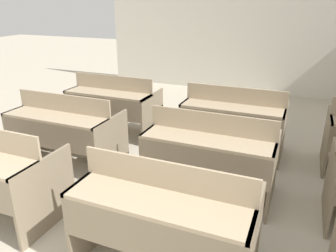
{
  "coord_description": "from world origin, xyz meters",
  "views": [
    {
      "loc": [
        1.04,
        -0.41,
        1.93
      ],
      "look_at": [
        -0.14,
        2.43,
        0.74
      ],
      "focal_mm": 35.0,
      "sensor_mm": 36.0,
      "label": 1
    }
  ],
  "objects_px": {
    "bench_third_center": "(233,119)",
    "bench_second_left": "(65,129)",
    "bench_third_left": "(113,104)",
    "bench_second_center": "(210,153)",
    "bench_front_center": "(165,215)"
  },
  "relations": [
    {
      "from": "bench_third_left",
      "to": "bench_third_center",
      "type": "bearing_deg",
      "value": 0.54
    },
    {
      "from": "bench_second_center",
      "to": "bench_third_left",
      "type": "relative_size",
      "value": 1.0
    },
    {
      "from": "bench_front_center",
      "to": "bench_second_left",
      "type": "relative_size",
      "value": 1.0
    },
    {
      "from": "bench_second_left",
      "to": "bench_second_center",
      "type": "distance_m",
      "value": 1.81
    },
    {
      "from": "bench_third_left",
      "to": "bench_front_center",
      "type": "bearing_deg",
      "value": -51.08
    },
    {
      "from": "bench_front_center",
      "to": "bench_third_center",
      "type": "height_order",
      "value": "same"
    },
    {
      "from": "bench_second_left",
      "to": "bench_third_center",
      "type": "xyz_separation_m",
      "value": [
        1.81,
        1.13,
        0.0
      ]
    },
    {
      "from": "bench_third_left",
      "to": "bench_third_center",
      "type": "distance_m",
      "value": 1.82
    },
    {
      "from": "bench_third_center",
      "to": "bench_second_left",
      "type": "bearing_deg",
      "value": -148.04
    },
    {
      "from": "bench_front_center",
      "to": "bench_third_left",
      "type": "relative_size",
      "value": 1.0
    },
    {
      "from": "bench_second_center",
      "to": "bench_third_left",
      "type": "xyz_separation_m",
      "value": [
        -1.81,
        1.09,
        0.0
      ]
    },
    {
      "from": "bench_second_left",
      "to": "bench_third_left",
      "type": "xyz_separation_m",
      "value": [
        -0.0,
        1.12,
        0.0
      ]
    },
    {
      "from": "bench_second_left",
      "to": "bench_third_center",
      "type": "height_order",
      "value": "same"
    },
    {
      "from": "bench_third_center",
      "to": "bench_third_left",
      "type": "bearing_deg",
      "value": -179.46
    },
    {
      "from": "bench_second_left",
      "to": "bench_third_center",
      "type": "distance_m",
      "value": 2.14
    }
  ]
}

